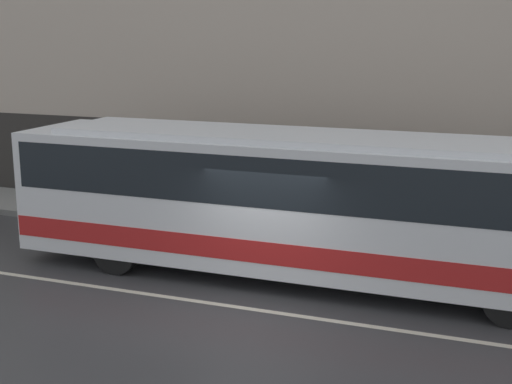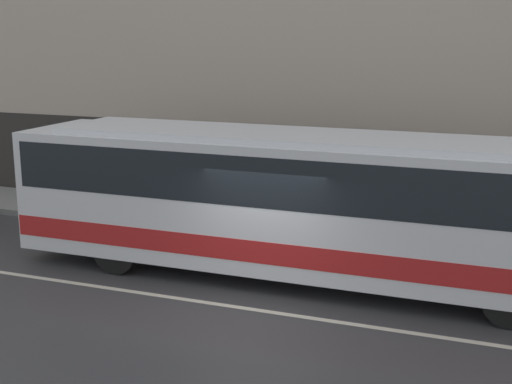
{
  "view_description": "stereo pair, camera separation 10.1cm",
  "coord_description": "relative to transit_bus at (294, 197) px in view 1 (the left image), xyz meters",
  "views": [
    {
      "loc": [
        4.54,
        -11.78,
        5.16
      ],
      "look_at": [
        -0.66,
        2.01,
        1.79
      ],
      "focal_mm": 50.0,
      "sensor_mm": 36.0,
      "label": 1
    },
    {
      "loc": [
        4.63,
        -11.74,
        5.16
      ],
      "look_at": [
        -0.66,
        2.01,
        1.79
      ],
      "focal_mm": 50.0,
      "sensor_mm": 36.0,
      "label": 2
    }
  ],
  "objects": [
    {
      "name": "building_facade",
      "position": [
        -0.18,
        4.58,
        3.26
      ],
      "size": [
        60.0,
        0.35,
        10.38
      ],
      "color": "#B7A899",
      "rests_on": "ground_plane"
    },
    {
      "name": "lane_stripe",
      "position": [
        -0.18,
        -2.01,
        -1.74
      ],
      "size": [
        54.0,
        0.14,
        0.01
      ],
      "color": "beige",
      "rests_on": "ground_plane"
    },
    {
      "name": "sidewalk",
      "position": [
        -0.18,
        3.21,
        -1.66
      ],
      "size": [
        60.0,
        2.45,
        0.17
      ],
      "color": "gray",
      "rests_on": "ground_plane"
    },
    {
      "name": "ground_plane",
      "position": [
        -0.18,
        -2.01,
        -1.74
      ],
      "size": [
        60.0,
        60.0,
        0.0
      ],
      "primitive_type": "plane",
      "color": "#38383A"
    },
    {
      "name": "transit_bus",
      "position": [
        0.0,
        0.0,
        0.0
      ],
      "size": [
        12.07,
        2.62,
        3.09
      ],
      "color": "silver",
      "rests_on": "ground_plane"
    }
  ]
}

